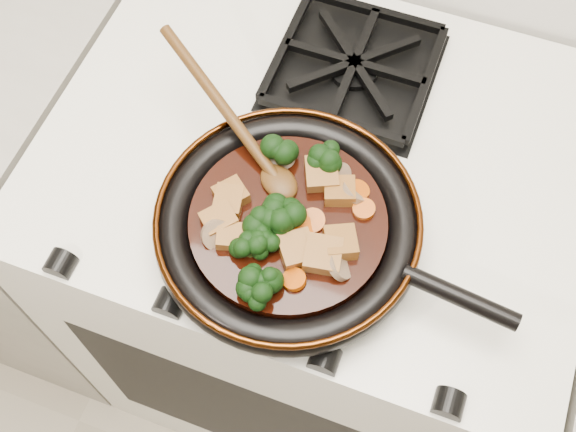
% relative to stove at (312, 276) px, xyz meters
% --- Properties ---
extents(stove, '(0.76, 0.60, 0.90)m').
position_rel_stove_xyz_m(stove, '(0.00, 0.00, 0.00)').
color(stove, white).
rests_on(stove, ground).
extents(burner_grate_front, '(0.23, 0.23, 0.03)m').
position_rel_stove_xyz_m(burner_grate_front, '(0.00, -0.14, 0.46)').
color(burner_grate_front, black).
rests_on(burner_grate_front, stove).
extents(burner_grate_back, '(0.23, 0.23, 0.03)m').
position_rel_stove_xyz_m(burner_grate_back, '(0.00, 0.14, 0.46)').
color(burner_grate_back, black).
rests_on(burner_grate_back, stove).
extents(skillet, '(0.46, 0.33, 0.05)m').
position_rel_stove_xyz_m(skillet, '(0.01, -0.15, 0.49)').
color(skillet, black).
rests_on(skillet, burner_grate_front).
extents(braising_sauce, '(0.24, 0.24, 0.02)m').
position_rel_stove_xyz_m(braising_sauce, '(0.01, -0.15, 0.50)').
color(braising_sauce, black).
rests_on(braising_sauce, skillet).
extents(tofu_cube_0, '(0.05, 0.05, 0.02)m').
position_rel_stove_xyz_m(tofu_cube_0, '(0.05, -0.09, 0.52)').
color(tofu_cube_0, brown).
rests_on(tofu_cube_0, braising_sauce).
extents(tofu_cube_1, '(0.04, 0.04, 0.02)m').
position_rel_stove_xyz_m(tofu_cube_1, '(-0.05, -0.20, 0.52)').
color(tofu_cube_1, brown).
rests_on(tofu_cube_1, braising_sauce).
extents(tofu_cube_2, '(0.05, 0.05, 0.02)m').
position_rel_stove_xyz_m(tofu_cube_2, '(-0.07, -0.14, 0.52)').
color(tofu_cube_2, brown).
rests_on(tofu_cube_2, braising_sauce).
extents(tofu_cube_3, '(0.05, 0.06, 0.03)m').
position_rel_stove_xyz_m(tofu_cube_3, '(0.02, -0.08, 0.52)').
color(tofu_cube_3, brown).
rests_on(tofu_cube_3, braising_sauce).
extents(tofu_cube_4, '(0.05, 0.05, 0.03)m').
position_rel_stove_xyz_m(tofu_cube_4, '(0.06, -0.18, 0.52)').
color(tofu_cube_4, brown).
rests_on(tofu_cube_4, braising_sauce).
extents(tofu_cube_5, '(0.04, 0.04, 0.02)m').
position_rel_stove_xyz_m(tofu_cube_5, '(-0.07, -0.15, 0.52)').
color(tofu_cube_5, brown).
rests_on(tofu_cube_5, braising_sauce).
extents(tofu_cube_6, '(0.05, 0.05, 0.03)m').
position_rel_stove_xyz_m(tofu_cube_6, '(-0.07, -0.18, 0.52)').
color(tofu_cube_6, brown).
rests_on(tofu_cube_6, braising_sauce).
extents(tofu_cube_7, '(0.06, 0.06, 0.03)m').
position_rel_stove_xyz_m(tofu_cube_7, '(0.03, -0.18, 0.52)').
color(tofu_cube_7, brown).
rests_on(tofu_cube_7, braising_sauce).
extents(tofu_cube_8, '(0.05, 0.05, 0.03)m').
position_rel_stove_xyz_m(tofu_cube_8, '(0.08, -0.16, 0.52)').
color(tofu_cube_8, brown).
rests_on(tofu_cube_8, braising_sauce).
extents(broccoli_floret_0, '(0.08, 0.08, 0.06)m').
position_rel_stove_xyz_m(broccoli_floret_0, '(0.01, -0.25, 0.52)').
color(broccoli_floret_0, black).
rests_on(broccoli_floret_0, braising_sauce).
extents(broccoli_floret_1, '(0.08, 0.07, 0.06)m').
position_rel_stove_xyz_m(broccoli_floret_1, '(-0.01, -0.16, 0.52)').
color(broccoli_floret_1, black).
rests_on(broccoli_floret_1, braising_sauce).
extents(broccoli_floret_2, '(0.08, 0.08, 0.06)m').
position_rel_stove_xyz_m(broccoli_floret_2, '(-0.01, -0.19, 0.52)').
color(broccoli_floret_2, black).
rests_on(broccoli_floret_2, braising_sauce).
extents(broccoli_floret_3, '(0.07, 0.07, 0.07)m').
position_rel_stove_xyz_m(broccoli_floret_3, '(-0.03, -0.08, 0.52)').
color(broccoli_floret_3, black).
rests_on(broccoli_floret_3, braising_sauce).
extents(broccoli_floret_4, '(0.08, 0.07, 0.08)m').
position_rel_stove_xyz_m(broccoli_floret_4, '(0.00, -0.15, 0.52)').
color(broccoli_floret_4, black).
rests_on(broccoli_floret_4, braising_sauce).
extents(broccoli_floret_5, '(0.08, 0.08, 0.07)m').
position_rel_stove_xyz_m(broccoli_floret_5, '(-0.02, -0.20, 0.52)').
color(broccoli_floret_5, black).
rests_on(broccoli_floret_5, braising_sauce).
extents(broccoli_floret_6, '(0.09, 0.08, 0.07)m').
position_rel_stove_xyz_m(broccoli_floret_6, '(0.01, -0.24, 0.52)').
color(broccoli_floret_6, black).
rests_on(broccoli_floret_6, braising_sauce).
extents(broccoli_floret_7, '(0.09, 0.09, 0.07)m').
position_rel_stove_xyz_m(broccoli_floret_7, '(0.02, -0.06, 0.52)').
color(broccoli_floret_7, black).
rests_on(broccoli_floret_7, braising_sauce).
extents(carrot_coin_0, '(0.03, 0.03, 0.02)m').
position_rel_stove_xyz_m(carrot_coin_0, '(0.07, -0.08, 0.51)').
color(carrot_coin_0, '#B74405').
rests_on(carrot_coin_0, braising_sauce).
extents(carrot_coin_1, '(0.03, 0.03, 0.02)m').
position_rel_stove_xyz_m(carrot_coin_1, '(0.03, -0.15, 0.51)').
color(carrot_coin_1, '#B74405').
rests_on(carrot_coin_1, braising_sauce).
extents(carrot_coin_2, '(0.03, 0.03, 0.01)m').
position_rel_stove_xyz_m(carrot_coin_2, '(0.09, -0.10, 0.51)').
color(carrot_coin_2, '#B74405').
rests_on(carrot_coin_2, braising_sauce).
extents(carrot_coin_3, '(0.03, 0.03, 0.02)m').
position_rel_stove_xyz_m(carrot_coin_3, '(0.03, -0.14, 0.51)').
color(carrot_coin_3, '#B74405').
rests_on(carrot_coin_3, braising_sauce).
extents(carrot_coin_4, '(0.03, 0.03, 0.01)m').
position_rel_stove_xyz_m(carrot_coin_4, '(0.04, -0.22, 0.51)').
color(carrot_coin_4, '#B74405').
rests_on(carrot_coin_4, braising_sauce).
extents(carrot_coin_5, '(0.03, 0.03, 0.02)m').
position_rel_stove_xyz_m(carrot_coin_5, '(-0.07, -0.17, 0.51)').
color(carrot_coin_5, '#B74405').
rests_on(carrot_coin_5, braising_sauce).
extents(mushroom_slice_0, '(0.04, 0.04, 0.03)m').
position_rel_stove_xyz_m(mushroom_slice_0, '(-0.03, -0.07, 0.52)').
color(mushroom_slice_0, '#7D6248').
rests_on(mushroom_slice_0, braising_sauce).
extents(mushroom_slice_1, '(0.05, 0.05, 0.03)m').
position_rel_stove_xyz_m(mushroom_slice_1, '(0.07, -0.09, 0.52)').
color(mushroom_slice_1, '#7D6248').
rests_on(mushroom_slice_1, braising_sauce).
extents(mushroom_slice_2, '(0.05, 0.05, 0.03)m').
position_rel_stove_xyz_m(mushroom_slice_2, '(-0.07, -0.20, 0.52)').
color(mushroom_slice_2, '#7D6248').
rests_on(mushroom_slice_2, braising_sauce).
extents(mushroom_slice_3, '(0.04, 0.04, 0.03)m').
position_rel_stove_xyz_m(mushroom_slice_3, '(0.04, -0.07, 0.52)').
color(mushroom_slice_3, '#7D6248').
rests_on(mushroom_slice_3, braising_sauce).
extents(mushroom_slice_4, '(0.04, 0.05, 0.03)m').
position_rel_stove_xyz_m(mushroom_slice_4, '(0.08, -0.19, 0.52)').
color(mushroom_slice_4, '#7D6248').
rests_on(mushroom_slice_4, braising_sauce).
extents(wooden_spoon, '(0.15, 0.11, 0.25)m').
position_rel_stove_xyz_m(wooden_spoon, '(-0.08, -0.07, 0.53)').
color(wooden_spoon, '#482A0F').
rests_on(wooden_spoon, braising_sauce).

